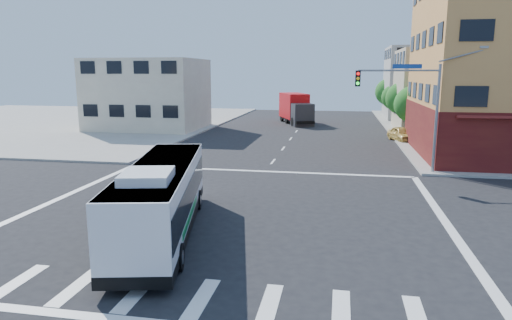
# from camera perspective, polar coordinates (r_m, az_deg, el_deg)

# --- Properties ---
(ground) EXTENTS (120.00, 120.00, 0.00)m
(ground) POSITION_cam_1_polar(r_m,az_deg,el_deg) (21.33, -3.01, -6.79)
(ground) COLOR black
(ground) RESTS_ON ground
(sidewalk_nw) EXTENTS (50.00, 50.00, 0.15)m
(sidewalk_nw) POSITION_cam_1_polar(r_m,az_deg,el_deg) (67.99, -25.46, 4.42)
(sidewalk_nw) COLOR gray
(sidewalk_nw) RESTS_ON ground
(building_east_near) EXTENTS (12.06, 10.06, 9.00)m
(building_east_near) POSITION_cam_1_polar(r_m,az_deg,el_deg) (55.13, 23.51, 7.94)
(building_east_near) COLOR tan
(building_east_near) RESTS_ON ground
(building_east_far) EXTENTS (12.06, 10.06, 10.00)m
(building_east_far) POSITION_cam_1_polar(r_m,az_deg,el_deg) (68.83, 20.97, 8.94)
(building_east_far) COLOR #9D9D98
(building_east_far) RESTS_ON ground
(building_west) EXTENTS (12.06, 10.06, 8.00)m
(building_west) POSITION_cam_1_polar(r_m,az_deg,el_deg) (54.36, -13.29, 7.98)
(building_west) COLOR beige
(building_west) RESTS_ON ground
(signal_mast_ne) EXTENTS (7.91, 1.13, 8.07)m
(signal_mast_ne) POSITION_cam_1_polar(r_m,az_deg,el_deg) (30.71, 18.69, 7.53)
(signal_mast_ne) COLOR gray
(signal_mast_ne) RESTS_ON ground
(street_tree_a) EXTENTS (3.60, 3.60, 5.53)m
(street_tree_a) POSITION_cam_1_polar(r_m,az_deg,el_deg) (48.29, 19.10, 6.86)
(street_tree_a) COLOR #331D12
(street_tree_a) RESTS_ON ground
(street_tree_b) EXTENTS (3.80, 3.80, 5.79)m
(street_tree_b) POSITION_cam_1_polar(r_m,az_deg,el_deg) (56.19, 17.93, 7.58)
(street_tree_b) COLOR #331D12
(street_tree_b) RESTS_ON ground
(street_tree_c) EXTENTS (3.40, 3.40, 5.29)m
(street_tree_c) POSITION_cam_1_polar(r_m,az_deg,el_deg) (64.14, 17.02, 7.71)
(street_tree_c) COLOR #331D12
(street_tree_c) RESTS_ON ground
(street_tree_d) EXTENTS (4.00, 4.00, 6.03)m
(street_tree_d) POSITION_cam_1_polar(r_m,az_deg,el_deg) (72.07, 16.34, 8.38)
(street_tree_d) COLOR #331D12
(street_tree_d) RESTS_ON ground
(transit_bus) EXTENTS (4.60, 11.09, 3.21)m
(transit_bus) POSITION_cam_1_polar(r_m,az_deg,el_deg) (18.63, -11.65, -4.59)
(transit_bus) COLOR black
(transit_bus) RESTS_ON ground
(box_truck) EXTENTS (5.31, 8.80, 3.82)m
(box_truck) POSITION_cam_1_polar(r_m,az_deg,el_deg) (59.20, 5.00, 6.35)
(box_truck) COLOR #242428
(box_truck) RESTS_ON ground
(parked_car) EXTENTS (2.65, 4.30, 1.37)m
(parked_car) POSITION_cam_1_polar(r_m,az_deg,el_deg) (45.89, 17.74, 3.11)
(parked_car) COLOR #DCB753
(parked_car) RESTS_ON ground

